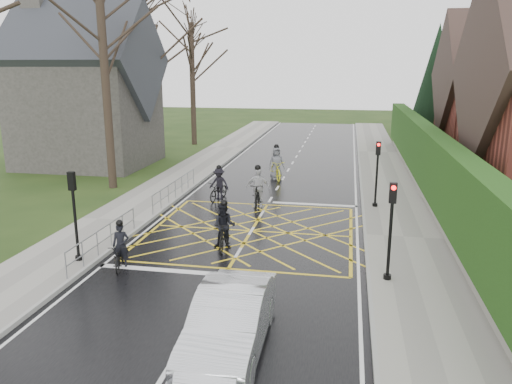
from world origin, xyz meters
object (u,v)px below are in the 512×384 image
(cyclist_front, at_px, (258,192))
(cyclist_lead, at_px, (276,167))
(cyclist_mid, at_px, (219,187))
(car, at_px, (230,321))
(cyclist_back, at_px, (224,230))
(cyclist_rear, at_px, (120,252))

(cyclist_front, bearing_deg, cyclist_lead, 85.61)
(cyclist_mid, xyz_separation_m, cyclist_front, (2.16, -1.01, 0.11))
(cyclist_lead, xyz_separation_m, car, (1.59, -18.46, 0.03))
(cyclist_back, height_order, cyclist_front, cyclist_front)
(cyclist_rear, xyz_separation_m, cyclist_mid, (1.00, 9.11, 0.11))
(cyclist_rear, relative_size, car, 0.39)
(cyclist_rear, height_order, cyclist_back, cyclist_back)
(cyclist_mid, distance_m, cyclist_lead, 5.55)
(cyclist_back, height_order, car, cyclist_back)
(cyclist_back, relative_size, cyclist_lead, 0.83)
(cyclist_back, height_order, cyclist_lead, cyclist_lead)
(cyclist_mid, bearing_deg, cyclist_back, -62.31)
(cyclist_front, distance_m, car, 12.43)
(cyclist_rear, distance_m, car, 6.37)
(cyclist_rear, xyz_separation_m, cyclist_back, (2.97, 2.36, 0.17))
(cyclist_mid, distance_m, cyclist_front, 2.39)
(cyclist_rear, xyz_separation_m, cyclist_front, (3.16, 8.09, 0.22))
(cyclist_rear, relative_size, cyclist_front, 0.86)
(cyclist_back, distance_m, cyclist_mid, 7.02)
(cyclist_front, height_order, cyclist_lead, cyclist_lead)
(cyclist_rear, height_order, cyclist_lead, cyclist_lead)
(cyclist_back, height_order, cyclist_mid, cyclist_back)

